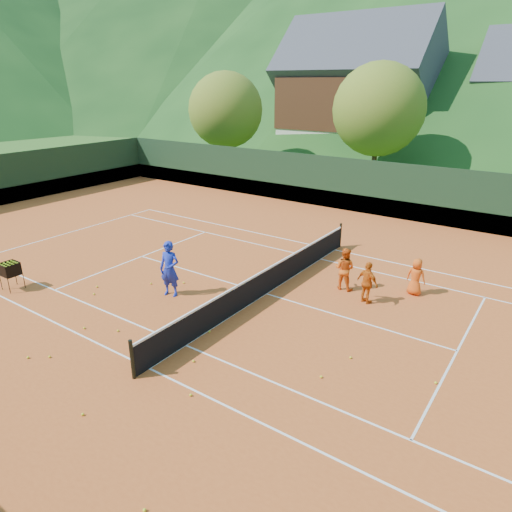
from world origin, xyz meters
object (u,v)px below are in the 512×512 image
Objects in this scene: student_b at (367,283)px; ball_hopper at (10,270)px; coach at (170,269)px; chalet_left at (357,97)px; tennis_net at (266,281)px; student_a at (344,269)px; student_c at (416,277)px.

student_b is 12.53m from ball_hopper.
coach is 0.14× the size of chalet_left.
tennis_net is at bearing 44.11° from student_b.
coach is 33.14m from chalet_left.
student_c is (2.24, 1.01, -0.11)m from student_a.
student_b is 1.11× the size of student_c.
tennis_net is 9.13m from ball_hopper.
student_c is at bearing -156.13° from student_a.
ball_hopper is 0.07× the size of chalet_left.
student_c reaches higher than ball_hopper.
student_b is at bearing -65.33° from chalet_left.
student_c is at bearing 33.24° from ball_hopper.
tennis_net is 0.87× the size of chalet_left.
chalet_left reaches higher than student_b.
student_b is 0.11× the size of chalet_left.
student_b is at bearing 55.86° from student_c.
coach is 1.27× the size of student_a.
student_c is 0.11× the size of tennis_net.
chalet_left reaches higher than tennis_net.
student_b is 1.47× the size of ball_hopper.
student_b is 3.44m from tennis_net.
tennis_net is at bearing 35.75° from student_c.
student_b is at bearing 151.42° from student_a.
student_b reaches higher than tennis_net.
student_a is 0.13× the size of tennis_net.
student_b is 31.89m from chalet_left.
student_b is 1.96m from student_c.
student_c is at bearing 19.52° from coach.
chalet_left is (-13.15, 28.63, 4.89)m from student_b.
coach reaches higher than tennis_net.
chalet_left is (-12.04, 28.04, 4.85)m from student_a.
coach is at bearing 36.45° from student_c.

